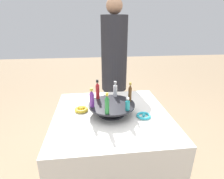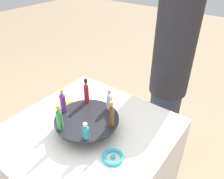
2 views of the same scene
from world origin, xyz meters
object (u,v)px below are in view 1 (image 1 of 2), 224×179
Objects in this scene: ribbon_bow_gold at (81,109)px; bottle_red at (98,90)px; bottle_teal at (128,105)px; person_figure at (114,77)px; bottle_brown at (130,93)px; bottle_clear at (115,89)px; display_stand at (112,107)px; bottle_purple at (92,98)px; bottle_green at (107,104)px; ribbon_bow_teal at (144,116)px.

bottle_red is at bearing 105.76° from ribbon_bow_gold.
person_figure reaches higher than bottle_teal.
bottle_teal is at bearing -18.19° from bottle_brown.
bottle_clear is at bearing -138.19° from bottle_brown.
display_stand is 0.16m from bottle_purple.
ribbon_bow_gold is at bearing -139.77° from bottle_purple.
bottle_brown is 0.72m from person_figure.
display_stand is 2.73× the size of bottle_clear.
ribbon_bow_gold is at bearing -17.17° from person_figure.
bottle_green is 0.97× the size of bottle_brown.
bottle_clear is 0.27m from bottle_green.
display_stand is 0.15m from bottle_teal.
bottle_clear is at bearing 2.12° from person_figure.
bottle_teal reaches higher than display_stand.
bottle_green reaches higher than ribbon_bow_gold.
bottle_brown is at bearing -139.77° from ribbon_bow_teal.
bottle_green reaches higher than bottle_teal.
bottle_brown is at bearing 83.58° from ribbon_bow_gold.
display_stand reaches higher than ribbon_bow_teal.
person_figure is (-0.64, 0.20, -0.11)m from bottle_red.
bottle_green reaches higher than display_stand.
person_figure is at bearing 154.26° from ribbon_bow_gold.
bottle_brown reaches higher than bottle_purple.
bottle_red is 0.09× the size of person_figure.
bottle_purple is at bearing -78.19° from display_stand.
person_figure reaches higher than display_stand.
bottle_clear is 1.19× the size of ribbon_bow_gold.
bottle_teal is 0.87× the size of ribbon_bow_teal.
bottle_red is 1.46× the size of ribbon_bow_teal.
bottle_purple reaches higher than display_stand.
bottle_purple is at bearing -9.10° from person_figure.
ribbon_bow_gold is (0.03, -0.12, -0.13)m from bottle_red.
ribbon_bow_gold is (-0.07, -0.21, -0.04)m from display_stand.
display_stand is 2.27× the size of bottle_brown.
bottle_clear is 0.24m from bottle_purple.
bottle_clear is 0.83× the size of bottle_brown.
ribbon_bow_gold is at bearing -74.24° from bottle_red.
bottle_red is 1.09× the size of bottle_purple.
bottle_teal is 0.86× the size of ribbon_bow_gold.
bottle_purple is (0.16, -0.18, 0.01)m from bottle_clear.
bottle_purple reaches higher than bottle_teal.
bottle_clear is at bearing 161.81° from bottle_green.
bottle_purple is at bearing -78.19° from bottle_brown.
bottle_brown is 0.18m from ribbon_bow_teal.
bottle_red reaches higher than bottle_purple.
ribbon_bow_gold is (-0.17, -0.31, -0.11)m from bottle_teal.
ribbon_bow_teal is 0.82m from person_figure.
bottle_red reaches higher than bottle_clear.
person_figure reaches higher than bottle_red.
bottle_clear is 1.38× the size of bottle_teal.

